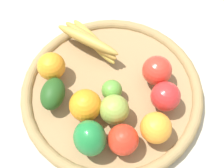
% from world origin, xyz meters
% --- Properties ---
extents(ground_plane, '(2.40, 2.40, 0.00)m').
position_xyz_m(ground_plane, '(0.00, 0.00, 0.00)').
color(ground_plane, '#BDB59D').
rests_on(ground_plane, ground).
extents(basket, '(0.45, 0.45, 0.04)m').
position_xyz_m(basket, '(0.00, 0.00, 0.02)').
color(basket, '#96774D').
rests_on(basket, ground_plane).
extents(banana_bunch, '(0.17, 0.16, 0.05)m').
position_xyz_m(banana_bunch, '(0.06, -0.12, 0.06)').
color(banana_bunch, '#B3983C').
rests_on(banana_bunch, basket).
extents(orange_1, '(0.08, 0.08, 0.07)m').
position_xyz_m(orange_1, '(0.06, 0.07, 0.08)').
color(orange_1, orange).
rests_on(orange_1, basket).
extents(apple_3, '(0.09, 0.09, 0.07)m').
position_xyz_m(apple_3, '(-0.12, 0.04, 0.07)').
color(apple_3, red).
rests_on(apple_3, basket).
extents(orange_2, '(0.09, 0.09, 0.07)m').
position_xyz_m(orange_2, '(-0.10, 0.12, 0.07)').
color(orange_2, orange).
rests_on(orange_2, basket).
extents(apple_2, '(0.09, 0.09, 0.07)m').
position_xyz_m(apple_2, '(-0.03, 0.14, 0.07)').
color(apple_2, red).
rests_on(apple_2, basket).
extents(apple_0, '(0.09, 0.09, 0.07)m').
position_xyz_m(apple_0, '(-0.01, 0.07, 0.07)').
color(apple_0, '#89A240').
rests_on(apple_0, basket).
extents(orange_0, '(0.07, 0.07, 0.07)m').
position_xyz_m(orange_0, '(0.15, -0.04, 0.07)').
color(orange_0, orange).
rests_on(orange_0, basket).
extents(apple_1, '(0.09, 0.09, 0.07)m').
position_xyz_m(apple_1, '(-0.11, -0.03, 0.07)').
color(apple_1, red).
rests_on(apple_1, basket).
extents(bell_pepper, '(0.10, 0.10, 0.09)m').
position_xyz_m(bell_pepper, '(0.04, 0.14, 0.08)').
color(bell_pepper, '#1E7935').
rests_on(bell_pepper, basket).
extents(lime_0, '(0.07, 0.07, 0.05)m').
position_xyz_m(lime_0, '(-0.00, 0.02, 0.06)').
color(lime_0, '#579634').
rests_on(lime_0, basket).
extents(avocado, '(0.07, 0.09, 0.06)m').
position_xyz_m(avocado, '(0.14, 0.03, 0.07)').
color(avocado, '#204A18').
rests_on(avocado, basket).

